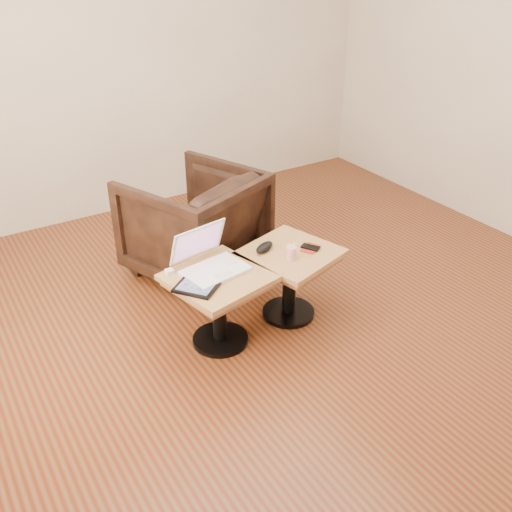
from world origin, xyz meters
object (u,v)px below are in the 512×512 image
side_table_left (219,293)px  striped_cup (291,253)px  side_table_right (290,268)px  armchair (194,224)px  laptop (210,261)px

side_table_left → striped_cup: size_ratio=7.72×
side_table_right → armchair: 0.87m
side_table_right → striped_cup: 0.18m
armchair → laptop: bearing=48.9°
side_table_left → armchair: armchair is taller
armchair → striped_cup: bearing=81.3°
side_table_left → armchair: (0.27, 0.84, 0.03)m
striped_cup → laptop: bearing=161.5°
side_table_left → laptop: laptop is taller
striped_cup → armchair: armchair is taller
side_table_right → striped_cup: (-0.05, -0.08, 0.16)m
armchair → side_table_right: bearing=85.6°
side_table_left → laptop: size_ratio=1.52×
side_table_right → armchair: (-0.25, 0.83, 0.03)m
side_table_left → side_table_right: (0.52, 0.01, 0.00)m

